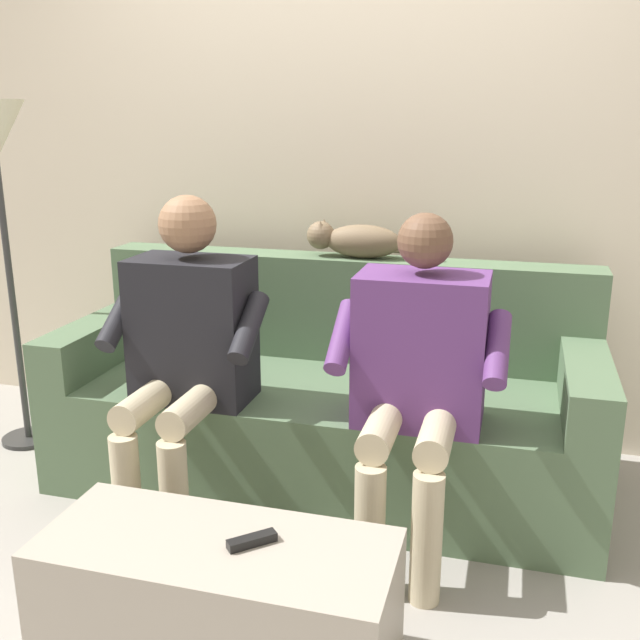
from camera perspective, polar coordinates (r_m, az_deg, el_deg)
The scene contains 8 objects.
ground_plane at distance 2.58m, azimuth -4.02°, elevation -19.38°, with size 8.00×8.00×0.00m, color gray.
back_wall at distance 3.39m, azimuth 3.13°, elevation 11.62°, with size 4.34×0.06×2.48m, color beige.
couch at distance 3.07m, azimuth 0.57°, elevation -6.70°, with size 2.17×0.86×0.89m.
coffee_table at distance 2.16m, azimuth -7.99°, elevation -21.12°, with size 0.97×0.41×0.38m.
person_left_seated at distance 2.49m, azimuth 7.70°, elevation -3.58°, with size 0.59×0.58×1.18m.
person_right_seated at distance 2.71m, azimuth -10.46°, elevation -1.65°, with size 0.59×0.57×1.21m.
cat_on_backrest at distance 3.13m, azimuth 2.74°, elevation 6.29°, with size 0.56×0.14×0.16m.
remote_black at distance 2.03m, azimuth -5.36°, elevation -16.85°, with size 0.14×0.04×0.02m, color black.
Camera 1 is at (-0.73, 2.58, 1.49)m, focal length 40.76 mm.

